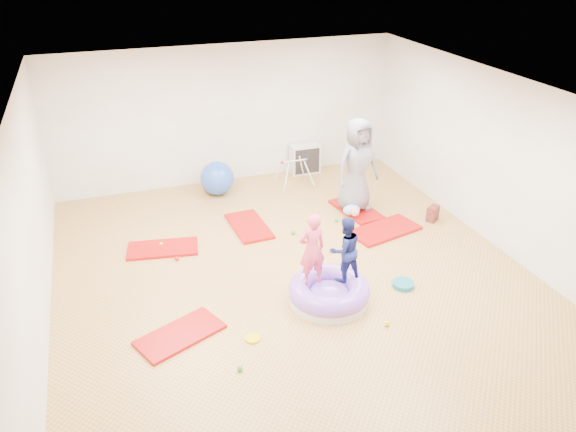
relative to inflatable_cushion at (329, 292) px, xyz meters
name	(u,v)px	position (x,y,z in m)	size (l,w,h in m)	color
room	(295,194)	(-0.25, 0.74, 1.26)	(7.01, 8.01, 2.81)	tan
gym_mat_front_left	(180,335)	(-2.14, -0.08, -0.12)	(1.12, 0.56, 0.05)	red
gym_mat_mid_left	(163,248)	(-2.03, 2.23, -0.12)	(1.14, 0.57, 0.05)	red
gym_mat_center_back	(249,226)	(-0.47, 2.51, -0.12)	(1.15, 0.57, 0.05)	red
gym_mat_right	(384,230)	(1.73, 1.58, -0.12)	(1.25, 0.62, 0.05)	red
gym_mat_rear_right	(356,210)	(1.62, 2.48, -0.12)	(1.12, 0.56, 0.05)	red
inflatable_cushion	(329,292)	(0.00, 0.00, 0.00)	(1.16, 1.16, 0.37)	silver
child_pink	(312,246)	(-0.22, 0.12, 0.73)	(0.39, 0.26, 1.08)	#EB466D
child_navy	(345,246)	(0.24, 0.05, 0.68)	(0.47, 0.37, 0.97)	navy
adult_caregiver	(357,165)	(1.60, 2.51, 0.78)	(0.85, 0.55, 1.74)	slate
infant	(352,210)	(1.43, 2.25, 0.00)	(0.33, 0.34, 0.20)	#96AEDD
ball_pit_balls	(284,262)	(-0.28, 1.14, -0.11)	(3.19, 3.39, 0.07)	#318C35
exercise_ball_blue	(217,178)	(-0.67, 4.09, 0.19)	(0.67, 0.67, 0.67)	blue
exercise_ball_orange	(211,180)	(-0.74, 4.33, 0.06)	(0.41, 0.41, 0.41)	#DD6405
infant_play_gym	(294,168)	(0.94, 4.03, 0.21)	(0.70, 0.66, 0.53)	silver
cube_shelf	(305,159)	(1.37, 4.53, 0.17)	(0.63, 0.31, 0.63)	silver
balance_disc	(403,284)	(1.19, -0.04, -0.11)	(0.32, 0.32, 0.07)	#166C7F
backpack	(433,214)	(2.75, 1.66, 0.00)	(0.24, 0.15, 0.28)	#A23122
yellow_toy	(253,338)	(-1.26, -0.46, -0.13)	(0.20, 0.20, 0.03)	#D7CD00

